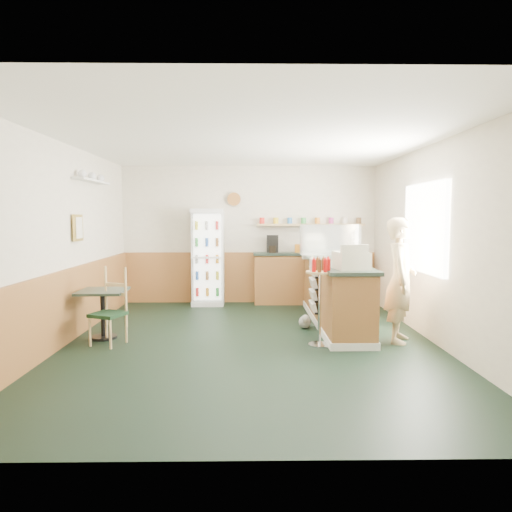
{
  "coord_description": "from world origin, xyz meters",
  "views": [
    {
      "loc": [
        0.0,
        -6.06,
        1.71
      ],
      "look_at": [
        0.1,
        0.6,
        1.13
      ],
      "focal_mm": 32.0,
      "sensor_mm": 36.0,
      "label": 1
    }
  ],
  "objects_px": {
    "display_case": "(329,242)",
    "cash_register": "(351,261)",
    "shopkeeper": "(400,280)",
    "cafe_chair": "(110,304)",
    "drinks_fridge": "(208,257)",
    "cafe_table": "(103,304)",
    "condiment_stand": "(320,287)"
  },
  "relations": [
    {
      "from": "display_case",
      "to": "cash_register",
      "type": "bearing_deg",
      "value": -90.0
    },
    {
      "from": "shopkeeper",
      "to": "cafe_chair",
      "type": "relative_size",
      "value": 1.65
    },
    {
      "from": "cash_register",
      "to": "shopkeeper",
      "type": "height_order",
      "value": "shopkeeper"
    },
    {
      "from": "drinks_fridge",
      "to": "cash_register",
      "type": "xyz_separation_m",
      "value": [
        2.15,
        -2.81,
        0.2
      ]
    },
    {
      "from": "drinks_fridge",
      "to": "display_case",
      "type": "xyz_separation_m",
      "value": [
        2.15,
        -1.14,
        0.36
      ]
    },
    {
      "from": "cafe_table",
      "to": "cafe_chair",
      "type": "relative_size",
      "value": 0.67
    },
    {
      "from": "display_case",
      "to": "cash_register",
      "type": "distance_m",
      "value": 1.68
    },
    {
      "from": "cafe_table",
      "to": "drinks_fridge",
      "type": "bearing_deg",
      "value": 63.25
    },
    {
      "from": "drinks_fridge",
      "to": "cafe_chair",
      "type": "bearing_deg",
      "value": -111.82
    },
    {
      "from": "cafe_table",
      "to": "cafe_chair",
      "type": "xyz_separation_m",
      "value": [
        0.16,
        -0.23,
        0.05
      ]
    },
    {
      "from": "cafe_chair",
      "to": "cash_register",
      "type": "bearing_deg",
      "value": 20.1
    },
    {
      "from": "cafe_chair",
      "to": "condiment_stand",
      "type": "bearing_deg",
      "value": 18.37
    },
    {
      "from": "cafe_chair",
      "to": "display_case",
      "type": "bearing_deg",
      "value": 47.71
    },
    {
      "from": "cash_register",
      "to": "cafe_chair",
      "type": "relative_size",
      "value": 0.41
    },
    {
      "from": "drinks_fridge",
      "to": "cafe_chair",
      "type": "xyz_separation_m",
      "value": [
        -1.09,
        -2.71,
        -0.39
      ]
    },
    {
      "from": "drinks_fridge",
      "to": "cash_register",
      "type": "height_order",
      "value": "drinks_fridge"
    },
    {
      "from": "cash_register",
      "to": "condiment_stand",
      "type": "height_order",
      "value": "cash_register"
    },
    {
      "from": "drinks_fridge",
      "to": "cafe_table",
      "type": "xyz_separation_m",
      "value": [
        -1.25,
        -2.48,
        -0.44
      ]
    },
    {
      "from": "drinks_fridge",
      "to": "condiment_stand",
      "type": "relative_size",
      "value": 1.61
    },
    {
      "from": "cash_register",
      "to": "condiment_stand",
      "type": "relative_size",
      "value": 0.37
    },
    {
      "from": "display_case",
      "to": "cafe_chair",
      "type": "distance_m",
      "value": 3.68
    },
    {
      "from": "drinks_fridge",
      "to": "cafe_table",
      "type": "distance_m",
      "value": 2.81
    },
    {
      "from": "drinks_fridge",
      "to": "cash_register",
      "type": "bearing_deg",
      "value": -52.53
    },
    {
      "from": "cafe_chair",
      "to": "drinks_fridge",
      "type": "bearing_deg",
      "value": 89.92
    },
    {
      "from": "display_case",
      "to": "cafe_table",
      "type": "distance_m",
      "value": 3.74
    },
    {
      "from": "shopkeeper",
      "to": "condiment_stand",
      "type": "xyz_separation_m",
      "value": [
        -1.12,
        -0.17,
        -0.06
      ]
    },
    {
      "from": "display_case",
      "to": "cafe_chair",
      "type": "xyz_separation_m",
      "value": [
        -3.24,
        -1.58,
        -0.75
      ]
    },
    {
      "from": "drinks_fridge",
      "to": "condiment_stand",
      "type": "bearing_deg",
      "value": -59.02
    },
    {
      "from": "condiment_stand",
      "to": "cafe_chair",
      "type": "bearing_deg",
      "value": 176.63
    },
    {
      "from": "cash_register",
      "to": "cafe_table",
      "type": "distance_m",
      "value": 3.48
    },
    {
      "from": "cash_register",
      "to": "shopkeeper",
      "type": "bearing_deg",
      "value": 0.13
    },
    {
      "from": "display_case",
      "to": "cash_register",
      "type": "height_order",
      "value": "display_case"
    }
  ]
}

